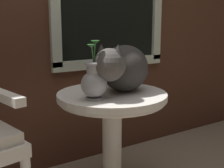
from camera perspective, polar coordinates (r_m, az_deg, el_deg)
name	(u,v)px	position (r m, az deg, el deg)	size (l,w,h in m)	color
wicker_side_table	(112,124)	(1.74, 0.00, -7.68)	(0.62, 0.62, 0.63)	silver
cat	(123,68)	(1.68, 2.02, 3.08)	(0.56, 0.40, 0.28)	#33302D
pewter_vase_with_ivy	(94,81)	(1.52, -3.44, 0.53)	(0.13, 0.13, 0.30)	#99999E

